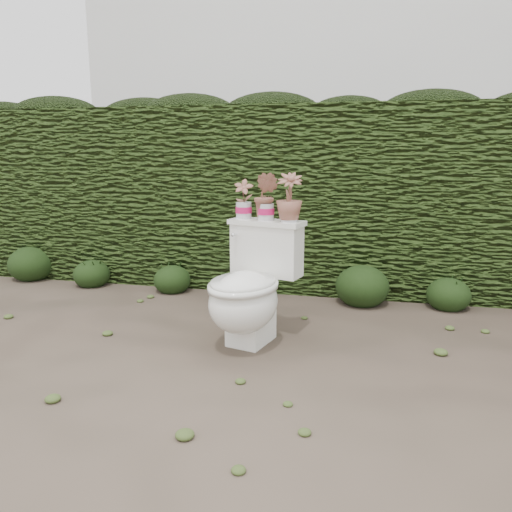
% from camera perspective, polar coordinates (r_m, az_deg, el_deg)
% --- Properties ---
extents(ground, '(60.00, 60.00, 0.00)m').
position_cam_1_polar(ground, '(3.37, -2.99, -9.39)').
color(ground, brown).
rests_on(ground, ground).
extents(hedge, '(8.00, 1.00, 1.60)m').
position_cam_1_polar(hedge, '(4.72, 2.23, 6.78)').
color(hedge, '#364E1A').
rests_on(hedge, ground).
extents(house_wall, '(8.00, 3.50, 4.00)m').
position_cam_1_polar(house_wall, '(9.05, 11.61, 16.64)').
color(house_wall, silver).
rests_on(house_wall, ground).
extents(toilet, '(0.61, 0.77, 0.78)m').
position_cam_1_polar(toilet, '(3.18, -0.74, -3.93)').
color(toilet, white).
rests_on(toilet, ground).
extents(potted_plant_left, '(0.14, 0.10, 0.25)m').
position_cam_1_polar(potted_plant_left, '(3.37, -1.42, 6.42)').
color(potted_plant_left, '#31641F').
rests_on(potted_plant_left, toilet).
extents(potted_plant_center, '(0.20, 0.19, 0.30)m').
position_cam_1_polar(potted_plant_center, '(3.29, 1.15, 6.70)').
color(potted_plant_center, '#31641F').
rests_on(potted_plant_center, toilet).
extents(potted_plant_right, '(0.19, 0.19, 0.30)m').
position_cam_1_polar(potted_plant_right, '(3.21, 3.81, 6.58)').
color(potted_plant_right, '#31641F').
rests_on(potted_plant_right, toilet).
extents(liriope_clump_0, '(0.44, 0.44, 0.35)m').
position_cam_1_polar(liriope_clump_0, '(5.30, -24.30, -0.54)').
color(liriope_clump_0, '#1F3412').
rests_on(liriope_clump_0, ground).
extents(liriope_clump_1, '(0.33, 0.33, 0.27)m').
position_cam_1_polar(liriope_clump_1, '(4.85, -18.29, -1.67)').
color(liriope_clump_1, '#1F3412').
rests_on(liriope_clump_1, ground).
extents(liriope_clump_2, '(0.33, 0.33, 0.26)m').
position_cam_1_polar(liriope_clump_2, '(4.48, -9.56, -2.36)').
color(liriope_clump_2, '#1F3412').
rests_on(liriope_clump_2, ground).
extents(liriope_clump_3, '(0.30, 0.30, 0.24)m').
position_cam_1_polar(liriope_clump_3, '(4.34, 0.32, -2.79)').
color(liriope_clump_3, '#1F3412').
rests_on(liriope_clump_3, ground).
extents(liriope_clump_4, '(0.43, 0.43, 0.35)m').
position_cam_1_polar(liriope_clump_4, '(4.14, 12.06, -3.05)').
color(liriope_clump_4, '#1F3412').
rests_on(liriope_clump_4, ground).
extents(liriope_clump_5, '(0.34, 0.34, 0.27)m').
position_cam_1_polar(liriope_clump_5, '(4.23, 21.17, -3.81)').
color(liriope_clump_5, '#1F3412').
rests_on(liriope_clump_5, ground).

